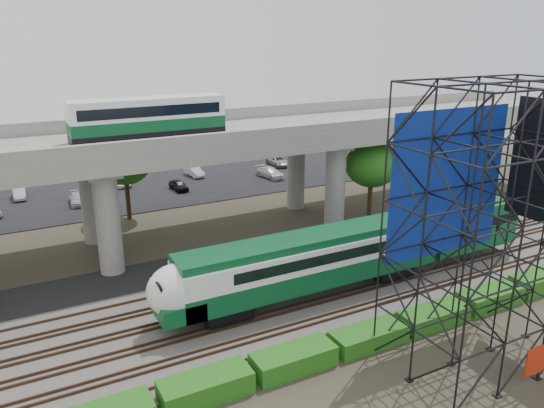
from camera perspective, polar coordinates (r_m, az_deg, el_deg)
ground at (r=34.73m, az=4.53°, el=-11.83°), size 140.00×140.00×0.00m
ballast_bed at (r=36.16m, az=2.82°, el=-10.32°), size 90.00×12.00×0.20m
service_road at (r=42.97m, az=-2.98°, el=-5.63°), size 90.00×5.00×0.08m
parking_lot at (r=63.88m, az=-11.93°, el=1.98°), size 90.00×18.00×0.08m
harbor_water at (r=84.70m, az=-16.17°, el=5.55°), size 140.00×40.00×0.03m
rail_tracks at (r=36.08m, az=2.83°, el=-10.07°), size 90.00×9.52×0.16m
commuter_train at (r=36.61m, az=7.39°, el=-5.25°), size 29.30×3.06×4.30m
overpass at (r=45.20m, az=-6.58°, el=6.36°), size 80.00×12.00×12.40m
scaffold_tower at (r=29.45m, az=22.22°, el=-2.76°), size 9.36×6.36×15.00m
hedge_strip at (r=31.97m, az=10.36°, el=-13.78°), size 34.60×1.80×1.20m
trees at (r=44.64m, az=-11.63°, el=2.47°), size 40.94×16.94×7.69m
parked_cars at (r=63.75m, az=-10.75°, el=2.61°), size 36.83×9.53×1.26m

